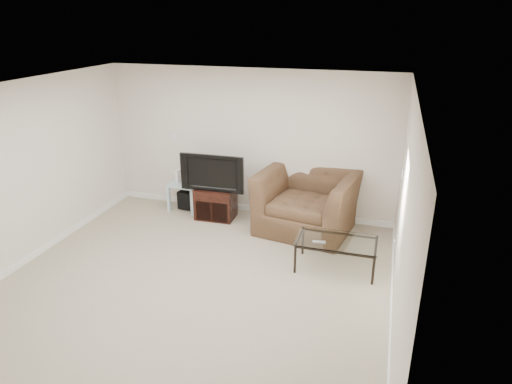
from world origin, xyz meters
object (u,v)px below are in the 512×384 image
(side_table, at_px, (187,195))
(recliner, at_px, (307,192))
(subwoofer, at_px, (189,199))
(tv_stand, at_px, (216,203))
(television, at_px, (214,171))
(coffee_table, at_px, (336,254))

(side_table, relative_size, recliner, 0.35)
(side_table, xyz_separation_m, subwoofer, (0.03, 0.02, -0.07))
(tv_stand, height_order, recliner, recliner)
(television, bearing_deg, subwoofer, 154.42)
(television, xyz_separation_m, recliner, (1.58, 0.03, -0.20))
(tv_stand, relative_size, recliner, 0.44)
(tv_stand, bearing_deg, side_table, 158.70)
(television, bearing_deg, coffee_table, -27.75)
(tv_stand, relative_size, coffee_table, 0.59)
(side_table, bearing_deg, television, -21.64)
(tv_stand, height_order, television, television)
(television, distance_m, coffee_table, 2.54)
(side_table, distance_m, subwoofer, 0.08)
(side_table, distance_m, recliner, 2.27)
(side_table, xyz_separation_m, recliner, (2.22, -0.23, 0.40))
(subwoofer, height_order, coffee_table, coffee_table)
(side_table, bearing_deg, coffee_table, -25.28)
(coffee_table, bearing_deg, side_table, 154.72)
(tv_stand, distance_m, coffee_table, 2.47)
(recliner, bearing_deg, subwoofer, -177.11)
(subwoofer, distance_m, coffee_table, 3.13)
(television, relative_size, side_table, 1.93)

